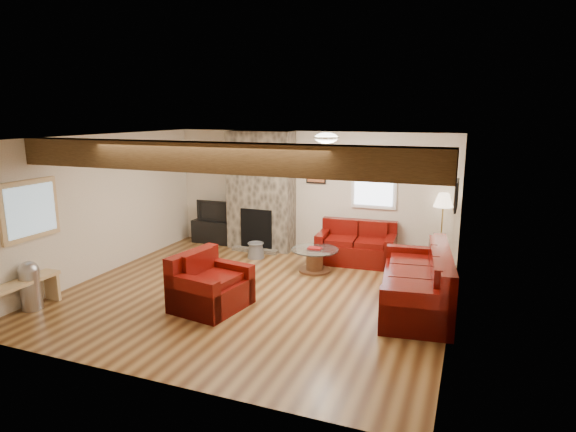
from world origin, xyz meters
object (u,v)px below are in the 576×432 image
tv_cabinet (216,232)px  floor_lamp (443,204)px  sofa_three (416,278)px  television (215,210)px  loveseat (356,243)px  coffee_table (315,260)px  armchair_red (211,281)px

tv_cabinet → floor_lamp: 4.92m
sofa_three → tv_cabinet: size_ratio=2.25×
television → sofa_three: bearing=-24.7°
loveseat → coffee_table: size_ratio=1.70×
sofa_three → coffee_table: sofa_three is taller
coffee_table → floor_lamp: floor_lamp is taller
armchair_red → television: (-1.79, 3.28, 0.32)m
armchair_red → television: 3.75m
armchair_red → coffee_table: size_ratio=1.18×
tv_cabinet → loveseat: bearing=-5.2°
coffee_table → floor_lamp: (2.13, 1.13, 0.99)m
coffee_table → floor_lamp: 2.60m
sofa_three → armchair_red: (-2.83, -1.15, -0.03)m
loveseat → television: size_ratio=1.85×
sofa_three → floor_lamp: size_ratio=1.62×
armchair_red → floor_lamp: (3.04, 3.30, 0.79)m
loveseat → floor_lamp: size_ratio=1.05×
television → floor_lamp: 4.85m
coffee_table → television: 2.97m
loveseat → tv_cabinet: size_ratio=1.46×
loveseat → tv_cabinet: 3.31m
sofa_three → loveseat: (-1.34, 1.82, -0.05)m
coffee_table → tv_cabinet: tv_cabinet is taller
sofa_three → loveseat: size_ratio=1.54×
sofa_three → armchair_red: bearing=-75.0°
sofa_three → television: television is taller
sofa_three → television: (-4.63, 2.12, 0.30)m
sofa_three → coffee_table: 2.19m
floor_lamp → armchair_red: bearing=-132.6°
coffee_table → armchair_red: bearing=-112.7°
loveseat → coffee_table: (-0.59, -0.81, -0.18)m
loveseat → television: television is taller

